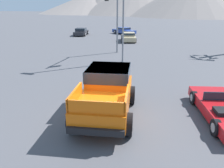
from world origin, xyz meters
TOP-DOWN VIEW (x-y plane):
  - ground_plane at (0.00, 0.00)m, footprint 320.00×320.00m
  - orange_pickup_truck at (-0.03, 0.33)m, footprint 2.92×5.08m
  - red_convertible_car at (4.95, 1.09)m, footprint 2.66×4.79m
  - parked_car_blue at (-5.60, 29.13)m, footprint 4.56×4.13m
  - parked_car_tan at (-3.24, 21.41)m, footprint 2.74×4.43m
  - parked_car_dark at (-11.96, 25.53)m, footprint 2.45×4.29m
  - traffic_light_main at (-2.90, 12.06)m, footprint 0.38×4.20m
  - distant_mountain_range at (-9.29, 119.43)m, footprint 164.76×84.51m

SIDE VIEW (x-z plane):
  - ground_plane at x=0.00m, z-range 0.00..0.00m
  - red_convertible_car at x=4.95m, z-range -0.10..0.91m
  - parked_car_blue at x=-5.60m, z-range 0.02..1.12m
  - parked_car_tan at x=-3.24m, z-range 0.01..1.18m
  - parked_car_dark at x=-11.96m, z-range 0.01..1.18m
  - orange_pickup_truck at x=-0.03m, z-range 0.12..2.10m
  - traffic_light_main at x=-2.90m, z-range 1.23..7.38m
  - distant_mountain_range at x=-9.29m, z-range -1.23..16.46m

